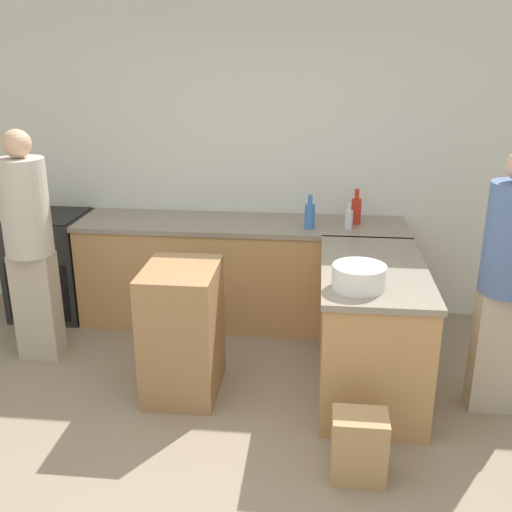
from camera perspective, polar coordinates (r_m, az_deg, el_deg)
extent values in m
plane|color=gray|center=(3.48, -6.19, -21.03)|extent=(14.00, 14.00, 0.00)
cube|color=silver|center=(5.17, -0.99, 9.28)|extent=(8.00, 0.06, 2.70)
cube|color=tan|center=(5.09, -1.41, -1.74)|extent=(2.68, 0.64, 0.85)
cube|color=gray|center=(4.95, -1.45, 3.06)|extent=(2.71, 0.67, 0.04)
cube|color=tan|center=(4.18, 10.79, -6.96)|extent=(0.66, 1.30, 0.85)
cube|color=gray|center=(4.00, 11.18, -1.26)|extent=(0.69, 1.33, 0.04)
cube|color=black|center=(5.54, -18.84, -0.80)|extent=(0.63, 0.64, 0.89)
cube|color=black|center=(5.32, -20.09, -3.32)|extent=(0.53, 0.01, 0.50)
cube|color=black|center=(5.41, -19.34, 3.67)|extent=(0.58, 0.59, 0.01)
cube|color=#997047|center=(4.07, -7.02, -7.09)|extent=(0.48, 0.60, 0.90)
cylinder|color=white|center=(3.60, 9.79, -1.96)|extent=(0.32, 0.32, 0.14)
cylinder|color=red|center=(4.93, 9.51, 4.22)|extent=(0.08, 0.08, 0.21)
cylinder|color=red|center=(4.89, 9.60, 5.84)|extent=(0.04, 0.04, 0.08)
cylinder|color=silver|center=(4.78, 8.83, 3.46)|extent=(0.06, 0.06, 0.15)
cylinder|color=silver|center=(4.76, 8.89, 4.67)|extent=(0.03, 0.03, 0.06)
cylinder|color=#386BB7|center=(4.75, 5.14, 3.78)|extent=(0.08, 0.08, 0.20)
cylinder|color=#386BB7|center=(4.72, 5.19, 5.37)|extent=(0.04, 0.04, 0.08)
cube|color=#ADA38E|center=(4.79, -20.08, -4.47)|extent=(0.31, 0.19, 0.83)
cylinder|color=#B7B2A3|center=(4.55, -21.16, 4.35)|extent=(0.34, 0.34, 0.70)
sphere|color=tan|center=(4.47, -21.85, 9.90)|extent=(0.20, 0.20, 0.20)
cube|color=#ADA38E|center=(4.17, 21.96, -8.37)|extent=(0.31, 0.19, 0.82)
cube|color=#A88456|center=(3.45, 9.78, -17.43)|extent=(0.30, 0.22, 0.39)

